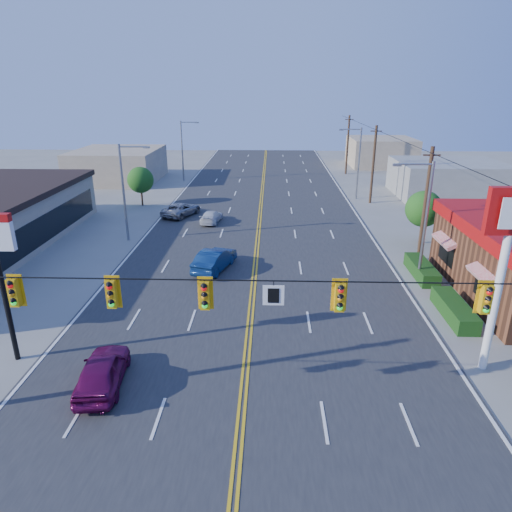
{
  "coord_description": "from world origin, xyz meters",
  "views": [
    {
      "loc": [
        1.07,
        -14.4,
        12.29
      ],
      "look_at": [
        0.18,
        12.59,
        2.2
      ],
      "focal_mm": 32.0,
      "sensor_mm": 36.0,
      "label": 1
    }
  ],
  "objects_px": {
    "car_magenta": "(103,372)",
    "car_white": "(211,217)",
    "signal_span": "(236,309)",
    "car_blue": "(215,260)",
    "car_silver": "(181,210)",
    "kfc_pylon": "(507,245)"
  },
  "relations": [
    {
      "from": "signal_span",
      "to": "car_white",
      "type": "xyz_separation_m",
      "value": [
        -4.46,
        27.44,
        -4.33
      ]
    },
    {
      "from": "signal_span",
      "to": "car_white",
      "type": "relative_size",
      "value": 6.32
    },
    {
      "from": "car_white",
      "to": "car_silver",
      "type": "distance_m",
      "value": 4.01
    },
    {
      "from": "car_blue",
      "to": "car_silver",
      "type": "xyz_separation_m",
      "value": [
        -5.04,
        14.2,
        -0.11
      ]
    },
    {
      "from": "signal_span",
      "to": "car_blue",
      "type": "relative_size",
      "value": 5.26
    },
    {
      "from": "signal_span",
      "to": "kfc_pylon",
      "type": "relative_size",
      "value": 2.86
    },
    {
      "from": "kfc_pylon",
      "to": "car_blue",
      "type": "bearing_deg",
      "value": 140.25
    },
    {
      "from": "signal_span",
      "to": "car_blue",
      "type": "height_order",
      "value": "signal_span"
    },
    {
      "from": "car_silver",
      "to": "car_blue",
      "type": "bearing_deg",
      "value": 133.33
    },
    {
      "from": "car_magenta",
      "to": "kfc_pylon",
      "type": "bearing_deg",
      "value": -179.59
    },
    {
      "from": "signal_span",
      "to": "car_magenta",
      "type": "bearing_deg",
      "value": 161.49
    },
    {
      "from": "car_white",
      "to": "car_silver",
      "type": "xyz_separation_m",
      "value": [
        -3.3,
        2.28,
        0.1
      ]
    },
    {
      "from": "kfc_pylon",
      "to": "car_blue",
      "type": "height_order",
      "value": "kfc_pylon"
    },
    {
      "from": "car_magenta",
      "to": "car_silver",
      "type": "bearing_deg",
      "value": -92.57
    },
    {
      "from": "signal_span",
      "to": "car_blue",
      "type": "xyz_separation_m",
      "value": [
        -2.72,
        15.51,
        -4.12
      ]
    },
    {
      "from": "car_blue",
      "to": "car_white",
      "type": "relative_size",
      "value": 1.2
    },
    {
      "from": "car_blue",
      "to": "car_silver",
      "type": "distance_m",
      "value": 15.07
    },
    {
      "from": "kfc_pylon",
      "to": "car_blue",
      "type": "xyz_separation_m",
      "value": [
        -13.84,
        11.51,
        -5.28
      ]
    },
    {
      "from": "car_magenta",
      "to": "car_white",
      "type": "bearing_deg",
      "value": -99.66
    },
    {
      "from": "car_white",
      "to": "car_silver",
      "type": "height_order",
      "value": "car_silver"
    },
    {
      "from": "signal_span",
      "to": "car_silver",
      "type": "relative_size",
      "value": 5.16
    },
    {
      "from": "signal_span",
      "to": "car_silver",
      "type": "bearing_deg",
      "value": 104.64
    }
  ]
}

